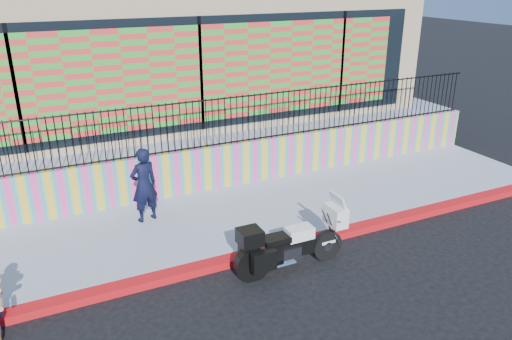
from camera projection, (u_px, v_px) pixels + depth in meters
ground at (276, 252)px, 9.95m from camera, size 90.00×90.00×0.00m
red_curb at (276, 249)px, 9.93m from camera, size 16.00×0.30×0.15m
sidewalk at (243, 215)px, 11.31m from camera, size 16.00×3.00×0.15m
mural_wall at (216, 167)px, 12.43m from camera, size 16.00×0.20×1.10m
metal_fence at (215, 122)px, 12.00m from camera, size 15.80×0.04×1.20m
elevated_platform at (161, 120)px, 16.73m from camera, size 16.00×10.00×1.25m
storefront_building at (157, 40)px, 15.59m from camera, size 14.00×8.06×4.00m
police_motorcycle at (289, 242)px, 9.18m from camera, size 2.20×0.73×1.37m
police_officer at (144, 185)px, 10.65m from camera, size 0.68×0.53×1.66m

